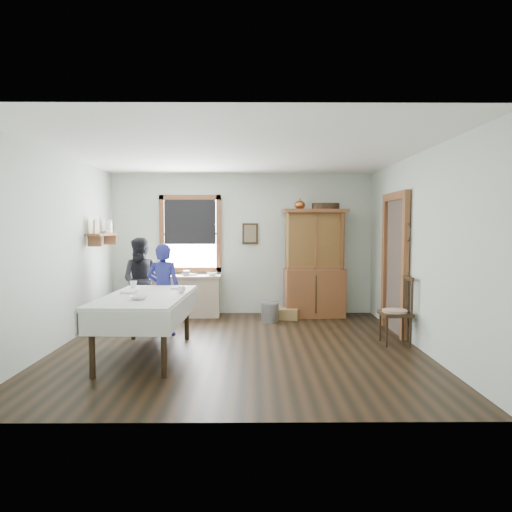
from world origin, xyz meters
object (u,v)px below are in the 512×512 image
(figure_dark, at_px, (143,284))
(spindle_chair, at_px, (395,310))
(china_hutch, at_px, (314,263))
(pail, at_px, (270,312))
(woman_blue, at_px, (164,293))
(work_counter, at_px, (185,296))
(wicker_basket, at_px, (289,314))
(dining_table, at_px, (146,326))

(figure_dark, bearing_deg, spindle_chair, -18.91)
(china_hutch, xyz_separation_m, pail, (-0.85, -0.47, -0.84))
(pail, distance_m, woman_blue, 2.01)
(pail, bearing_deg, work_counter, 162.29)
(china_hutch, relative_size, wicker_basket, 6.04)
(wicker_basket, bearing_deg, dining_table, -131.25)
(china_hutch, distance_m, pail, 1.28)
(china_hutch, relative_size, woman_blue, 1.52)
(work_counter, bearing_deg, figure_dark, -136.40)
(woman_blue, bearing_deg, figure_dark, -52.39)
(work_counter, relative_size, figure_dark, 0.98)
(pail, bearing_deg, dining_table, -128.31)
(dining_table, height_order, woman_blue, woman_blue)
(china_hutch, distance_m, figure_dark, 3.14)
(china_hutch, bearing_deg, pail, -154.58)
(spindle_chair, xyz_separation_m, figure_dark, (-3.95, 1.43, 0.20))
(wicker_basket, bearing_deg, figure_dark, -172.67)
(spindle_chair, relative_size, woman_blue, 0.74)
(figure_dark, bearing_deg, dining_table, -74.22)
(china_hutch, bearing_deg, wicker_basket, -154.26)
(work_counter, xyz_separation_m, china_hutch, (2.43, -0.04, 0.61))
(pail, height_order, woman_blue, woman_blue)
(china_hutch, relative_size, spindle_chair, 2.04)
(work_counter, relative_size, woman_blue, 1.03)
(work_counter, height_order, figure_dark, figure_dark)
(wicker_basket, bearing_deg, woman_blue, -150.14)
(china_hutch, height_order, spindle_chair, china_hutch)
(work_counter, height_order, dining_table, dining_table)
(dining_table, distance_m, woman_blue, 1.19)
(pail, distance_m, wicker_basket, 0.41)
(woman_blue, bearing_deg, wicker_basket, -144.60)
(wicker_basket, bearing_deg, work_counter, 170.85)
(work_counter, height_order, wicker_basket, work_counter)
(work_counter, relative_size, wicker_basket, 4.08)
(spindle_chair, bearing_deg, dining_table, -172.13)
(wicker_basket, xyz_separation_m, figure_dark, (-2.57, -0.33, 0.59))
(spindle_chair, bearing_deg, wicker_basket, 126.45)
(work_counter, distance_m, dining_table, 2.65)
(work_counter, xyz_separation_m, wicker_basket, (1.94, -0.31, -0.29))
(work_counter, xyz_separation_m, pail, (1.59, -0.51, -0.22))
(dining_table, distance_m, spindle_chair, 3.47)
(wicker_basket, height_order, woman_blue, woman_blue)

